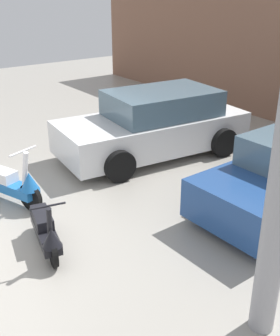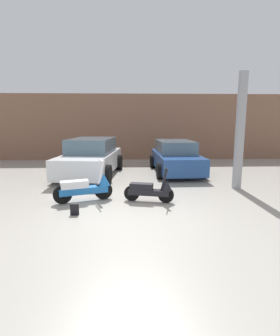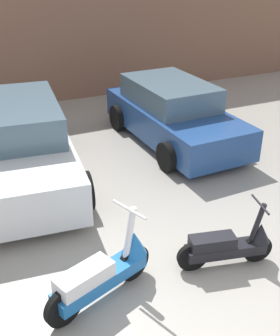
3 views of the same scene
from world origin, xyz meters
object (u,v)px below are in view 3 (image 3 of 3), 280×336
object	(u,v)px
scooter_front_left	(105,271)
scooter_front_right	(230,244)
car_rear_left	(18,145)
car_rear_center	(173,114)

from	to	relation	value
scooter_front_left	scooter_front_right	size ratio (longest dim) A/B	1.15
car_rear_left	car_rear_center	size ratio (longest dim) A/B	1.13
scooter_front_right	car_rear_center	world-z (taller)	car_rear_center
car_rear_center	scooter_front_left	bearing A→B (deg)	-39.53
scooter_front_left	car_rear_left	distance (m)	3.58
scooter_front_right	car_rear_center	distance (m)	4.35
scooter_front_left	scooter_front_right	bearing A→B (deg)	-24.54
scooter_front_right	car_rear_left	size ratio (longest dim) A/B	0.30
car_rear_left	car_rear_center	world-z (taller)	car_rear_left
scooter_front_left	scooter_front_right	xyz separation A→B (m)	(1.74, -0.14, -0.06)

